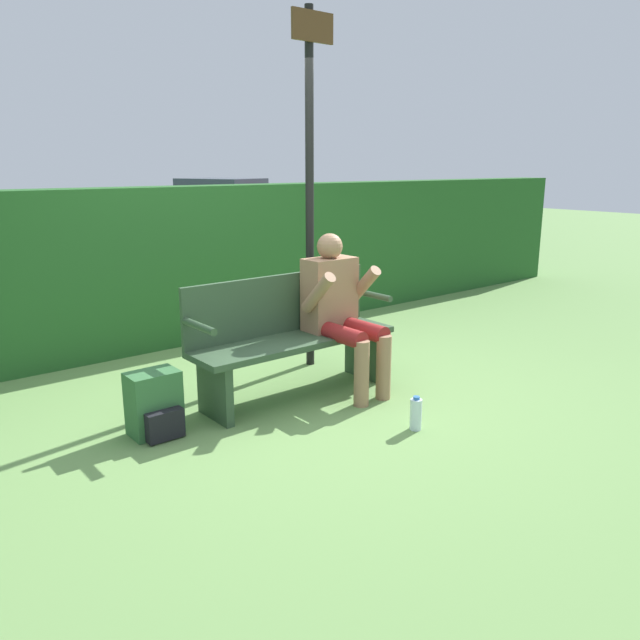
{
  "coord_description": "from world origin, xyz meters",
  "views": [
    {
      "loc": [
        -2.65,
        -3.54,
        1.7
      ],
      "look_at": [
        0.15,
        -0.1,
        0.59
      ],
      "focal_mm": 35.0,
      "sensor_mm": 36.0,
      "label": 1
    }
  ],
  "objects": [
    {
      "name": "ground_plane",
      "position": [
        0.0,
        0.0,
        0.0
      ],
      "size": [
        40.0,
        40.0,
        0.0
      ],
      "primitive_type": "plane",
      "color": "#668E4C"
    },
    {
      "name": "hedge_back",
      "position": [
        0.0,
        1.94,
        0.75
      ],
      "size": [
        12.0,
        0.4,
        1.5
      ],
      "color": "#235623",
      "rests_on": "ground"
    },
    {
      "name": "park_bench",
      "position": [
        0.0,
        0.06,
        0.46
      ],
      "size": [
        1.62,
        0.44,
        0.9
      ],
      "color": "#334C33",
      "rests_on": "ground"
    },
    {
      "name": "person_seated",
      "position": [
        0.36,
        -0.07,
        0.66
      ],
      "size": [
        0.54,
        0.66,
        1.19
      ],
      "color": "#997051",
      "rests_on": "ground"
    },
    {
      "name": "backpack",
      "position": [
        -1.11,
        0.03,
        0.2
      ],
      "size": [
        0.32,
        0.29,
        0.42
      ],
      "color": "#336638",
      "rests_on": "ground"
    },
    {
      "name": "water_bottle",
      "position": [
        0.24,
        -0.98,
        0.11
      ],
      "size": [
        0.08,
        0.08,
        0.23
      ],
      "color": "silver",
      "rests_on": "ground"
    },
    {
      "name": "signpost",
      "position": [
        0.57,
        0.54,
        1.61
      ],
      "size": [
        0.4,
        0.09,
        2.88
      ],
      "color": "black",
      "rests_on": "ground"
    },
    {
      "name": "parked_car",
      "position": [
        5.86,
        11.02,
        0.65
      ],
      "size": [
        2.97,
        4.52,
        1.33
      ],
      "rotation": [
        0.0,
        0.0,
        1.92
      ],
      "color": "maroon",
      "rests_on": "ground"
    }
  ]
}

